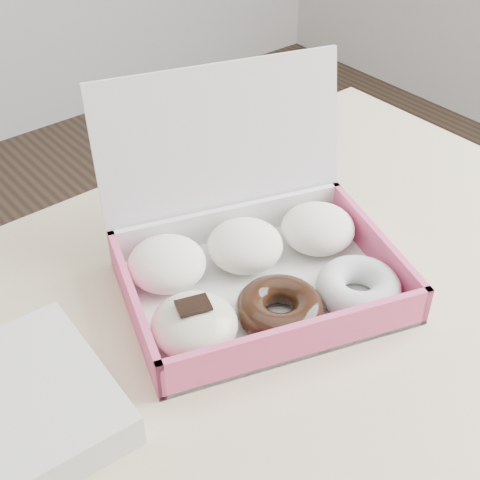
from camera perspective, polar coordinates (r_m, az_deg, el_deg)
table at (r=0.84m, az=0.49°, el=-12.73°), size 1.20×0.80×0.75m
donut_box at (r=0.83m, az=1.12°, el=-1.79°), size 0.40×0.38×0.24m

